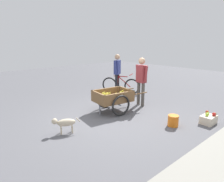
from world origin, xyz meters
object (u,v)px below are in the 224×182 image
at_px(plastic_bucket, 173,121).
at_px(dog, 65,123).
at_px(apple_crate, 209,119).
at_px(bicycle, 121,85).
at_px(cyclist_person, 117,70).
at_px(fruit_cart, 113,98).
at_px(vendor_person, 141,77).

bearing_deg(plastic_bucket, dog, -32.78).
bearing_deg(plastic_bucket, apple_crate, 148.00).
xyz_separation_m(bicycle, cyclist_person, (0.07, -0.13, 0.64)).
bearing_deg(plastic_bucket, fruit_cart, -76.86).
bearing_deg(cyclist_person, vendor_person, 72.13).
relative_size(cyclist_person, plastic_bucket, 5.62).
height_order(vendor_person, apple_crate, vendor_person).
distance_m(fruit_cart, bicycle, 2.34).
bearing_deg(cyclist_person, plastic_bucket, 70.05).
distance_m(plastic_bucket, apple_crate, 1.03).
bearing_deg(cyclist_person, bicycle, 118.14).
bearing_deg(dog, bicycle, -152.90).
height_order(vendor_person, dog, vendor_person).
distance_m(vendor_person, plastic_bucket, 2.03).
height_order(fruit_cart, bicycle, bicycle).
distance_m(bicycle, dog, 4.13).
relative_size(dog, plastic_bucket, 2.11).
xyz_separation_m(bicycle, plastic_bucket, (1.35, 3.38, -0.21)).
bearing_deg(dog, fruit_cart, -168.75).
bearing_deg(cyclist_person, dog, 29.21).
distance_m(fruit_cart, plastic_bucket, 1.95).
bearing_deg(bicycle, apple_crate, 83.05).
xyz_separation_m(fruit_cart, plastic_bucket, (-0.44, 1.88, -0.29)).
bearing_deg(fruit_cart, plastic_bucket, 103.14).
relative_size(vendor_person, apple_crate, 3.74).
height_order(bicycle, apple_crate, bicycle).
bearing_deg(cyclist_person, apple_crate, 84.28).
xyz_separation_m(fruit_cart, dog, (1.89, 0.38, -0.17)).
bearing_deg(fruit_cart, cyclist_person, -136.27).
distance_m(fruit_cart, cyclist_person, 2.44).
bearing_deg(dog, cyclist_person, -150.79).
xyz_separation_m(fruit_cart, vendor_person, (-1.13, 0.16, 0.55)).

